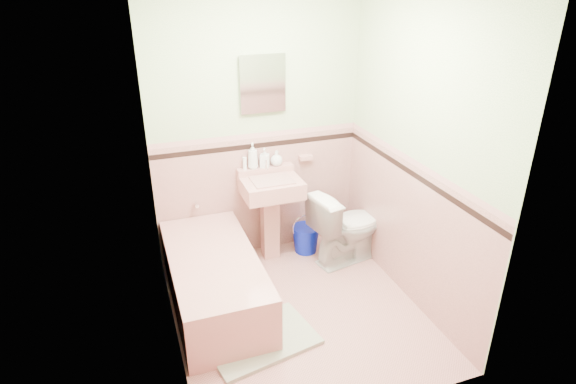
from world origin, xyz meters
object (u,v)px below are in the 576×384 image
object	(u,v)px
soap_bottle_left	(253,156)
soap_bottle_right	(276,158)
bathtub	(215,282)
bucket	(306,239)
soap_bottle_mid	(265,158)
sink	(272,220)
shoe	(238,341)
medicine_cabinet	(262,84)
toilet	(347,226)

from	to	relation	value
soap_bottle_left	soap_bottle_right	xyz separation A→B (m)	(0.23, 0.00, -0.05)
bathtub	soap_bottle_right	distance (m)	1.31
soap_bottle_right	bucket	bearing A→B (deg)	-32.42
bathtub	soap_bottle_mid	world-z (taller)	soap_bottle_mid
sink	soap_bottle_mid	distance (m)	0.61
soap_bottle_mid	bucket	bearing A→B (deg)	-23.35
soap_bottle_left	shoe	world-z (taller)	soap_bottle_left
bathtub	medicine_cabinet	distance (m)	1.78
sink	shoe	xyz separation A→B (m)	(-0.63, -1.11, -0.37)
bucket	shoe	world-z (taller)	bucket
soap_bottle_left	bucket	bearing A→B (deg)	-18.21
soap_bottle_mid	soap_bottle_left	bearing A→B (deg)	180.00
soap_bottle_mid	soap_bottle_right	size ratio (longest dim) A/B	1.25
medicine_cabinet	soap_bottle_left	distance (m)	0.67
medicine_cabinet	soap_bottle_left	size ratio (longest dim) A/B	1.99
soap_bottle_mid	bucket	size ratio (longest dim) A/B	0.67
soap_bottle_mid	shoe	size ratio (longest dim) A/B	1.31
bathtub	medicine_cabinet	world-z (taller)	medicine_cabinet
soap_bottle_right	sink	bearing A→B (deg)	-122.36
toilet	shoe	bearing A→B (deg)	111.59
sink	bucket	size ratio (longest dim) A/B	3.11
shoe	medicine_cabinet	bearing A→B (deg)	57.39
sink	soap_bottle_mid	world-z (taller)	soap_bottle_mid
sink	toilet	world-z (taller)	sink
medicine_cabinet	shoe	world-z (taller)	medicine_cabinet
sink	soap_bottle_mid	size ratio (longest dim) A/B	4.65
bathtub	medicine_cabinet	size ratio (longest dim) A/B	3.03
sink	bucket	bearing A→B (deg)	3.21
medicine_cabinet	sink	bearing A→B (deg)	-90.00
soap_bottle_mid	shoe	world-z (taller)	soap_bottle_mid
soap_bottle_left	toilet	world-z (taller)	soap_bottle_left
bucket	shoe	bearing A→B (deg)	-131.26
soap_bottle_mid	sink	bearing A→B (deg)	-88.61
bathtub	soap_bottle_right	xyz separation A→B (m)	(0.79, 0.71, 0.76)
soap_bottle_left	soap_bottle_right	bearing A→B (deg)	0.00
bathtub	bucket	distance (m)	1.18
bathtub	medicine_cabinet	xyz separation A→B (m)	(0.68, 0.74, 1.47)
sink	soap_bottle_left	distance (m)	0.65
bathtub	soap_bottle_mid	xyz separation A→B (m)	(0.68, 0.71, 0.78)
toilet	soap_bottle_right	bearing A→B (deg)	40.83
soap_bottle_right	shoe	distance (m)	1.75
sink	shoe	bearing A→B (deg)	-119.45
bathtub	toilet	size ratio (longest dim) A/B	2.02
sink	soap_bottle_left	size ratio (longest dim) A/B	3.44
soap_bottle_mid	bucket	world-z (taller)	soap_bottle_mid
bathtub	medicine_cabinet	bearing A→B (deg)	47.42
medicine_cabinet	toilet	xyz separation A→B (m)	(0.68, -0.47, -1.33)
soap_bottle_left	shoe	size ratio (longest dim) A/B	1.77
medicine_cabinet	soap_bottle_mid	distance (m)	0.69
medicine_cabinet	soap_bottle_mid	xyz separation A→B (m)	(-0.00, -0.03, -0.69)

